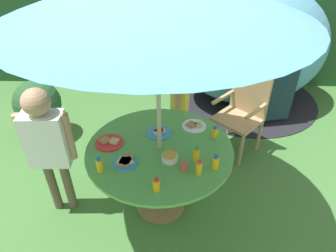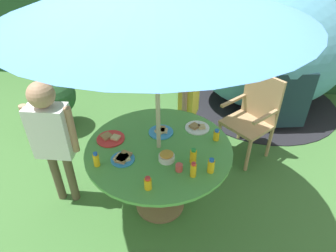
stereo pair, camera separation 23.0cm
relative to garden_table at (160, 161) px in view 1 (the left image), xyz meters
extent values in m
cube|color=#3D6B33|center=(0.00, 0.00, -0.59)|extent=(10.00, 10.00, 0.02)
cube|color=#234C28|center=(0.00, 3.01, 0.31)|extent=(9.00, 0.70, 1.77)
cylinder|color=brown|center=(0.00, 0.00, -0.56)|extent=(0.48, 0.48, 0.03)
cylinder|color=brown|center=(0.00, 0.00, -0.23)|extent=(0.12, 0.12, 0.71)
cylinder|color=#519E47|center=(0.00, 0.00, 0.14)|extent=(1.26, 1.26, 0.03)
cylinder|color=#B7AD8C|center=(0.00, 0.00, 0.49)|extent=(0.04, 0.04, 2.15)
cylinder|color=tan|center=(0.55, 0.92, -0.37)|extent=(0.04, 0.04, 0.41)
cylinder|color=tan|center=(0.87, 0.63, -0.37)|extent=(0.04, 0.04, 0.41)
cylinder|color=tan|center=(0.82, 1.21, -0.37)|extent=(0.04, 0.04, 0.41)
cylinder|color=tan|center=(1.14, 0.92, -0.37)|extent=(0.04, 0.04, 0.41)
cube|color=tan|center=(0.85, 0.92, -0.15)|extent=(0.64, 0.64, 0.04)
cube|color=tan|center=(0.98, 1.07, 0.14)|extent=(0.37, 0.35, 0.54)
cube|color=tan|center=(0.69, 1.07, 0.07)|extent=(0.32, 0.34, 0.03)
cube|color=tan|center=(1.01, 0.77, 0.07)|extent=(0.32, 0.34, 0.03)
ellipsoid|color=teal|center=(1.22, 2.22, 0.26)|extent=(2.45, 2.03, 1.69)
cylinder|color=black|center=(1.22, 2.22, -0.57)|extent=(2.61, 2.61, 0.01)
cube|color=#1A313A|center=(1.38, 1.44, -0.12)|extent=(0.60, 0.15, 0.76)
cylinder|color=brown|center=(-1.58, 1.12, -0.46)|extent=(0.30, 0.30, 0.25)
sphere|color=#234C28|center=(-1.58, 1.12, -0.09)|extent=(0.57, 0.57, 0.57)
cylinder|color=brown|center=(0.19, 0.96, -0.32)|extent=(0.07, 0.07, 0.51)
cylinder|color=brown|center=(0.17, 0.84, -0.32)|extent=(0.07, 0.07, 0.51)
cube|color=yellow|center=(0.18, 0.90, 0.15)|extent=(0.22, 0.32, 0.43)
cylinder|color=tan|center=(0.21, 1.07, 0.17)|extent=(0.06, 0.06, 0.39)
cylinder|color=tan|center=(0.14, 0.74, 0.17)|extent=(0.06, 0.06, 0.39)
sphere|color=tan|center=(0.18, 0.90, 0.46)|extent=(0.19, 0.19, 0.19)
cylinder|color=brown|center=(-1.01, -0.05, -0.29)|extent=(0.08, 0.08, 0.59)
cylinder|color=brown|center=(-0.86, -0.05, -0.29)|extent=(0.08, 0.08, 0.59)
cube|color=white|center=(-0.93, -0.05, 0.26)|extent=(0.35, 0.20, 0.50)
cylinder|color=tan|center=(-1.12, -0.06, 0.28)|extent=(0.06, 0.06, 0.45)
cylinder|color=tan|center=(-0.74, -0.04, 0.28)|extent=(0.06, 0.06, 0.45)
sphere|color=tan|center=(-0.93, -0.05, 0.62)|extent=(0.22, 0.22, 0.22)
cylinder|color=white|center=(0.09, -0.16, 0.18)|extent=(0.13, 0.13, 0.05)
ellipsoid|color=gold|center=(0.09, -0.16, 0.22)|extent=(0.11, 0.11, 0.03)
cylinder|color=#338CD8|center=(-0.02, 0.21, 0.16)|extent=(0.23, 0.23, 0.01)
cube|color=tan|center=(0.01, 0.21, 0.18)|extent=(0.06, 0.06, 0.02)
cube|color=#9E7547|center=(-0.02, 0.23, 0.18)|extent=(0.09, 0.09, 0.02)
cube|color=tan|center=(-0.03, 0.19, 0.18)|extent=(0.10, 0.10, 0.02)
cylinder|color=red|center=(-0.44, 0.04, 0.16)|extent=(0.25, 0.25, 0.01)
cube|color=tan|center=(-0.40, 0.05, 0.18)|extent=(0.08, 0.08, 0.02)
cube|color=#9E7547|center=(-0.48, 0.05, 0.18)|extent=(0.12, 0.12, 0.02)
cylinder|color=#338CD8|center=(-0.26, -0.21, 0.16)|extent=(0.19, 0.19, 0.01)
cube|color=tan|center=(-0.25, -0.21, 0.18)|extent=(0.11, 0.11, 0.02)
cube|color=#9E7547|center=(-0.25, -0.17, 0.18)|extent=(0.11, 0.11, 0.02)
cube|color=tan|center=(-0.28, -0.21, 0.18)|extent=(0.11, 0.11, 0.02)
cube|color=#9E7547|center=(-0.26, -0.23, 0.18)|extent=(0.10, 0.10, 0.02)
cylinder|color=white|center=(0.31, 0.32, 0.16)|extent=(0.23, 0.23, 0.01)
cube|color=tan|center=(0.35, 0.33, 0.18)|extent=(0.08, 0.08, 0.02)
cube|color=#9E7547|center=(0.28, 0.33, 0.18)|extent=(0.11, 0.11, 0.02)
cylinder|color=yellow|center=(0.48, 0.18, 0.20)|extent=(0.05, 0.05, 0.09)
cylinder|color=blue|center=(0.48, 0.18, 0.25)|extent=(0.04, 0.04, 0.02)
cylinder|color=yellow|center=(0.01, -0.48, 0.20)|extent=(0.06, 0.06, 0.09)
cylinder|color=red|center=(0.01, -0.48, 0.25)|extent=(0.04, 0.04, 0.02)
cylinder|color=yellow|center=(-0.44, -0.30, 0.21)|extent=(0.05, 0.05, 0.11)
cylinder|color=blue|center=(-0.44, -0.30, 0.27)|extent=(0.03, 0.03, 0.02)
cylinder|color=yellow|center=(0.30, -0.15, 0.21)|extent=(0.05, 0.05, 0.11)
cylinder|color=green|center=(0.30, -0.15, 0.28)|extent=(0.04, 0.04, 0.02)
cylinder|color=yellow|center=(0.45, -0.24, 0.21)|extent=(0.05, 0.05, 0.11)
cylinder|color=blue|center=(0.45, -0.24, 0.27)|extent=(0.04, 0.04, 0.02)
cylinder|color=yellow|center=(0.32, -0.30, 0.21)|extent=(0.05, 0.05, 0.11)
cylinder|color=red|center=(0.32, -0.30, 0.28)|extent=(0.03, 0.03, 0.02)
cylinder|color=#E04C47|center=(0.21, -0.26, 0.19)|extent=(0.06, 0.06, 0.06)
camera|label=1|loc=(0.14, -1.95, 1.74)|focal=31.37mm
camera|label=2|loc=(0.37, -1.93, 1.74)|focal=31.37mm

